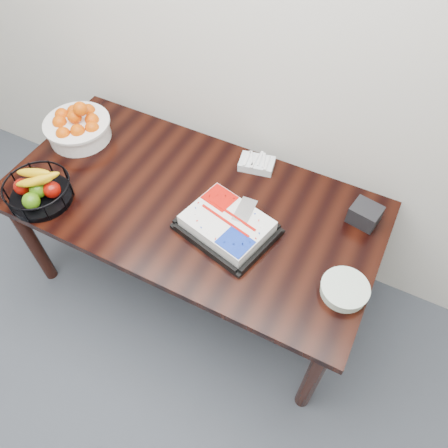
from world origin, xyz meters
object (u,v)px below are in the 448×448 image
at_px(tangerine_bowl, 77,123).
at_px(plate_stack, 344,290).
at_px(table, 191,212).
at_px(napkin_box, 365,214).
at_px(fruit_basket, 38,190).
at_px(cake_tray, 227,225).

distance_m(tangerine_bowl, plate_stack, 1.56).
xyz_separation_m(table, napkin_box, (0.76, 0.26, 0.13)).
height_order(table, fruit_basket, fruit_basket).
distance_m(cake_tray, plate_stack, 0.57).
relative_size(tangerine_bowl, plate_stack, 1.75).
relative_size(cake_tray, plate_stack, 2.41).
bearing_deg(napkin_box, table, -161.38).
xyz_separation_m(cake_tray, napkin_box, (0.53, 0.33, 0.01)).
height_order(cake_tray, fruit_basket, fruit_basket).
xyz_separation_m(table, tangerine_bowl, (-0.74, 0.12, 0.18)).
xyz_separation_m(tangerine_bowl, napkin_box, (1.50, 0.13, -0.05)).
relative_size(fruit_basket, plate_stack, 1.57).
relative_size(table, plate_stack, 9.17).
bearing_deg(plate_stack, tangerine_bowl, 170.24).
bearing_deg(napkin_box, cake_tray, -147.98).
bearing_deg(cake_tray, table, 162.99).
xyz_separation_m(fruit_basket, napkin_box, (1.39, 0.57, -0.02)).
bearing_deg(tangerine_bowl, table, -9.53).
bearing_deg(fruit_basket, table, 26.20).
bearing_deg(table, napkin_box, 18.62).
bearing_deg(tangerine_bowl, cake_tray, -11.38).
distance_m(tangerine_bowl, napkin_box, 1.51).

